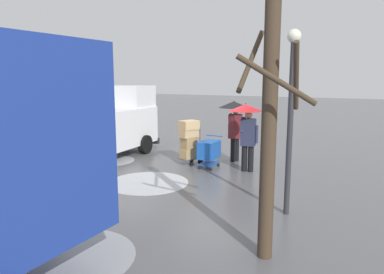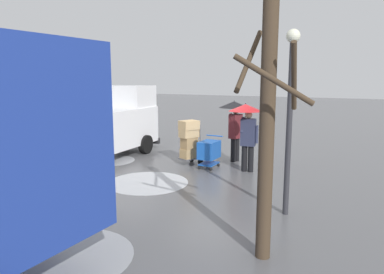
% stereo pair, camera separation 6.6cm
% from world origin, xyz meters
% --- Properties ---
extents(ground_plane, '(90.00, 90.00, 0.00)m').
position_xyz_m(ground_plane, '(0.00, 0.00, 0.00)').
color(ground_plane, '#5B5B5E').
extents(slush_patch_near_cluster, '(1.73, 1.73, 0.01)m').
position_xyz_m(slush_patch_near_cluster, '(3.50, 1.09, 0.00)').
color(slush_patch_near_cluster, '#999BA0').
rests_on(slush_patch_near_cluster, ground).
extents(slush_patch_under_van, '(2.28, 2.28, 0.01)m').
position_xyz_m(slush_patch_under_van, '(0.79, 2.69, 0.00)').
color(slush_patch_under_van, silver).
rests_on(slush_patch_under_van, ground).
extents(slush_patch_far_side, '(2.29, 2.29, 0.01)m').
position_xyz_m(slush_patch_far_side, '(-0.41, 6.83, 0.00)').
color(slush_patch_far_side, '#999BA0').
rests_on(slush_patch_far_side, ground).
extents(cargo_van_parked_right, '(2.42, 5.44, 2.60)m').
position_xyz_m(cargo_van_parked_right, '(3.98, 0.91, 1.18)').
color(cargo_van_parked_right, white).
rests_on(cargo_van_parked_right, ground).
extents(shopping_cart_vendor, '(0.58, 0.82, 1.02)m').
position_xyz_m(shopping_cart_vendor, '(-0.04, 0.39, 0.57)').
color(shopping_cart_vendor, '#1951B2').
rests_on(shopping_cart_vendor, ground).
extents(hand_dolly_boxes, '(0.74, 0.84, 1.50)m').
position_xyz_m(hand_dolly_boxes, '(0.75, 0.28, 0.87)').
color(hand_dolly_boxes, '#515156').
rests_on(hand_dolly_boxes, ground).
extents(pedestrian_pink_side, '(1.04, 1.04, 2.15)m').
position_xyz_m(pedestrian_pink_side, '(-1.24, 0.24, 1.58)').
color(pedestrian_pink_side, black).
rests_on(pedestrian_pink_side, ground).
extents(pedestrian_black_side, '(1.04, 1.04, 2.15)m').
position_xyz_m(pedestrian_black_side, '(-0.43, -0.84, 1.58)').
color(pedestrian_black_side, black).
rests_on(pedestrian_black_side, ground).
extents(bare_tree_near, '(1.20, 1.21, 4.04)m').
position_xyz_m(bare_tree_near, '(-3.29, 5.29, 2.11)').
color(bare_tree_near, '#423323').
rests_on(bare_tree_near, ground).
extents(street_lamp, '(0.28, 0.28, 3.86)m').
position_xyz_m(street_lamp, '(-3.18, 3.23, 2.37)').
color(street_lamp, '#2D2D33').
rests_on(street_lamp, ground).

